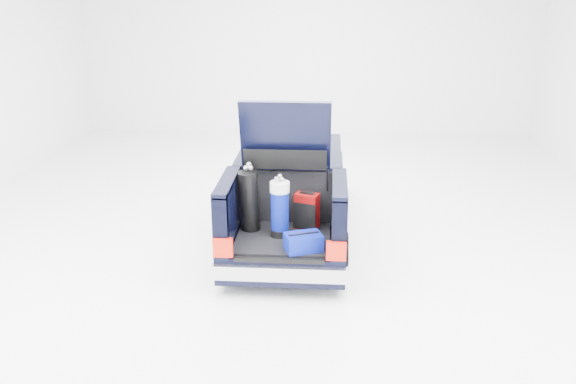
# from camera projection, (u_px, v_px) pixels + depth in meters

# --- Properties ---
(ground) EXTENTS (14.00, 14.00, 0.00)m
(ground) POSITION_uv_depth(u_px,v_px,m) (290.00, 234.00, 10.18)
(ground) COLOR white
(ground) RESTS_ON ground
(car) EXTENTS (1.87, 4.65, 2.47)m
(car) POSITION_uv_depth(u_px,v_px,m) (291.00, 194.00, 10.05)
(car) COLOR black
(car) RESTS_ON ground
(red_suitcase) EXTENTS (0.38, 0.32, 0.55)m
(red_suitcase) POSITION_uv_depth(u_px,v_px,m) (307.00, 211.00, 8.82)
(red_suitcase) COLOR #620303
(red_suitcase) RESTS_ON car
(black_golf_bag) EXTENTS (0.37, 0.42, 1.00)m
(black_golf_bag) POSITION_uv_depth(u_px,v_px,m) (249.00, 201.00, 8.68)
(black_golf_bag) COLOR black
(black_golf_bag) RESTS_ON car
(blue_golf_bag) EXTENTS (0.29, 0.29, 0.91)m
(blue_golf_bag) POSITION_uv_depth(u_px,v_px,m) (280.00, 208.00, 8.49)
(blue_golf_bag) COLOR black
(blue_golf_bag) RESTS_ON car
(blue_duffel) EXTENTS (0.56, 0.46, 0.25)m
(blue_duffel) POSITION_uv_depth(u_px,v_px,m) (303.00, 242.00, 8.13)
(blue_duffel) COLOR #050F74
(blue_duffel) RESTS_ON car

